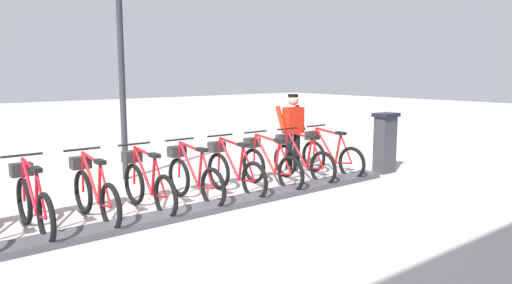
# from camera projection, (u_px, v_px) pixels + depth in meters

# --- Properties ---
(ground_plane) EXTENTS (60.00, 60.00, 0.00)m
(ground_plane) POSITION_uv_depth(u_px,v_px,m) (203.00, 212.00, 7.34)
(ground_plane) COLOR #BFB0AF
(dock_rail_base) EXTENTS (0.44, 8.22, 0.10)m
(dock_rail_base) POSITION_uv_depth(u_px,v_px,m) (202.00, 209.00, 7.33)
(dock_rail_base) COLOR #47474C
(dock_rail_base) RESTS_ON ground
(payment_kiosk) EXTENTS (0.36, 0.52, 1.28)m
(payment_kiosk) POSITION_uv_depth(u_px,v_px,m) (385.00, 142.00, 10.13)
(payment_kiosk) COLOR #38383D
(payment_kiosk) RESTS_ON ground
(bike_docked_0) EXTENTS (1.72, 0.54, 1.02)m
(bike_docked_0) POSITION_uv_depth(u_px,v_px,m) (329.00, 155.00, 9.93)
(bike_docked_0) COLOR black
(bike_docked_0) RESTS_ON ground
(bike_docked_1) EXTENTS (1.72, 0.54, 1.02)m
(bike_docked_1) POSITION_uv_depth(u_px,v_px,m) (301.00, 159.00, 9.42)
(bike_docked_1) COLOR black
(bike_docked_1) RESTS_ON ground
(bike_docked_2) EXTENTS (1.72, 0.54, 1.02)m
(bike_docked_2) POSITION_uv_depth(u_px,v_px,m) (269.00, 164.00, 8.91)
(bike_docked_2) COLOR black
(bike_docked_2) RESTS_ON ground
(bike_docked_3) EXTENTS (1.72, 0.54, 1.02)m
(bike_docked_3) POSITION_uv_depth(u_px,v_px,m) (233.00, 170.00, 8.40)
(bike_docked_3) COLOR black
(bike_docked_3) RESTS_ON ground
(bike_docked_4) EXTENTS (1.72, 0.54, 1.02)m
(bike_docked_4) POSITION_uv_depth(u_px,v_px,m) (193.00, 176.00, 7.89)
(bike_docked_4) COLOR black
(bike_docked_4) RESTS_ON ground
(bike_docked_5) EXTENTS (1.72, 0.54, 1.02)m
(bike_docked_5) POSITION_uv_depth(u_px,v_px,m) (147.00, 183.00, 7.38)
(bike_docked_5) COLOR black
(bike_docked_5) RESTS_ON ground
(bike_docked_6) EXTENTS (1.72, 0.54, 1.02)m
(bike_docked_6) POSITION_uv_depth(u_px,v_px,m) (94.00, 192.00, 6.87)
(bike_docked_6) COLOR black
(bike_docked_6) RESTS_ON ground
(bike_docked_7) EXTENTS (1.72, 0.54, 1.02)m
(bike_docked_7) POSITION_uv_depth(u_px,v_px,m) (33.00, 201.00, 6.36)
(bike_docked_7) COLOR black
(bike_docked_7) RESTS_ON ground
(worker_near_rack) EXTENTS (0.51, 0.66, 1.66)m
(worker_near_rack) POSITION_uv_depth(u_px,v_px,m) (293.00, 129.00, 10.35)
(worker_near_rack) COLOR white
(worker_near_rack) RESTS_ON ground
(lamp_post) EXTENTS (0.32, 0.32, 4.26)m
(lamp_post) POSITION_uv_depth(u_px,v_px,m) (120.00, 39.00, 9.20)
(lamp_post) COLOR #2D2D33
(lamp_post) RESTS_ON ground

